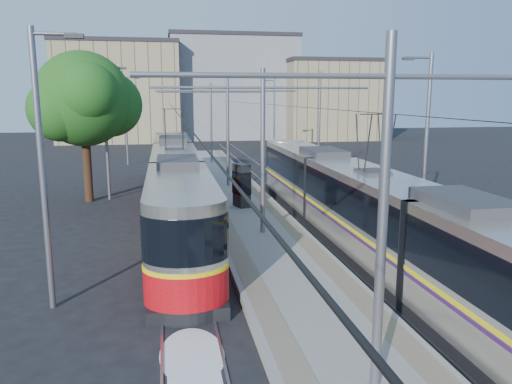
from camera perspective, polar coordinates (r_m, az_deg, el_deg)
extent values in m
plane|color=black|center=(14.70, 6.93, -13.92)|extent=(160.00, 160.00, 0.00)
cube|color=gray|center=(30.59, -2.47, -0.44)|extent=(4.00, 50.00, 0.30)
cube|color=gray|center=(30.40, -5.18, -0.25)|extent=(0.70, 50.00, 0.01)
cube|color=gray|center=(30.78, 0.20, -0.06)|extent=(0.70, 50.00, 0.01)
cube|color=gray|center=(30.34, -10.57, -0.97)|extent=(0.07, 70.00, 0.03)
cube|color=gray|center=(30.37, -7.87, -0.88)|extent=(0.07, 70.00, 0.03)
cube|color=gray|center=(31.13, 2.79, -0.50)|extent=(0.07, 70.00, 0.03)
cube|color=gray|center=(31.48, 5.34, -0.40)|extent=(0.07, 70.00, 0.03)
cube|color=black|center=(27.45, -9.10, -1.78)|extent=(2.30, 27.89, 0.40)
cube|color=#B7B3A8|center=(27.14, -9.20, 1.63)|extent=(2.40, 26.29, 2.90)
cube|color=black|center=(27.06, -9.23, 2.67)|extent=(2.43, 26.29, 1.30)
cube|color=yellow|center=(27.20, -9.18, 0.79)|extent=(2.43, 26.29, 0.12)
cube|color=red|center=(27.29, -9.15, -0.24)|extent=(2.42, 26.29, 1.10)
cube|color=#2D2D30|center=(26.93, -9.31, 4.99)|extent=(1.68, 3.00, 0.30)
cube|color=black|center=(20.02, 12.80, -6.68)|extent=(2.30, 29.45, 0.40)
cube|color=beige|center=(19.60, 13.00, -2.07)|extent=(2.40, 27.85, 2.90)
cube|color=black|center=(19.49, 13.06, -0.64)|extent=(2.43, 27.85, 1.30)
cube|color=yellow|center=(19.69, 12.95, -3.20)|extent=(2.43, 27.85, 0.12)
cube|color=#38164D|center=(19.72, 12.93, -3.63)|extent=(2.43, 27.85, 0.10)
cube|color=#2D2D30|center=(19.31, 13.20, 2.56)|extent=(1.68, 3.00, 0.30)
cylinder|color=slate|center=(9.90, 14.27, -3.16)|extent=(0.20, 0.20, 7.00)
cylinder|color=slate|center=(9.62, 15.04, 12.64)|extent=(9.20, 0.10, 0.10)
cylinder|color=slate|center=(21.24, 0.79, 4.54)|extent=(0.20, 0.20, 7.00)
cylinder|color=slate|center=(21.12, 0.80, 11.84)|extent=(9.20, 0.10, 0.10)
cylinder|color=slate|center=(33.05, -3.24, 6.79)|extent=(0.20, 0.20, 7.00)
cylinder|color=slate|center=(32.97, -3.29, 11.47)|extent=(9.20, 0.10, 0.10)
cylinder|color=slate|center=(44.96, -5.15, 7.84)|extent=(0.20, 0.20, 7.00)
cylinder|color=slate|center=(44.90, -5.21, 11.28)|extent=(9.20, 0.10, 0.10)
cylinder|color=black|center=(29.73, -9.55, 9.58)|extent=(0.02, 70.00, 0.02)
cylinder|color=black|center=(30.70, 4.21, 9.73)|extent=(0.02, 70.00, 0.02)
cylinder|color=slate|center=(15.27, -23.22, 1.92)|extent=(0.18, 0.18, 8.00)
cube|color=#2D2D30|center=(14.99, -20.07, 16.39)|extent=(0.50, 0.22, 0.12)
cylinder|color=slate|center=(30.98, -16.76, 6.45)|extent=(0.18, 0.18, 8.00)
cube|color=#2D2D30|center=(30.85, -15.06, 13.49)|extent=(0.50, 0.22, 0.12)
cylinder|color=slate|center=(46.89, -14.64, 7.90)|extent=(0.18, 0.18, 8.00)
cube|color=#2D2D30|center=(46.80, -13.49, 12.55)|extent=(0.50, 0.22, 0.12)
cylinder|color=slate|center=(23.82, 18.86, 5.13)|extent=(0.18, 0.18, 8.00)
cube|color=#2D2D30|center=(23.26, 16.99, 14.37)|extent=(0.50, 0.22, 0.12)
cylinder|color=slate|center=(38.55, 7.23, 7.60)|extent=(0.18, 0.18, 8.00)
cube|color=#2D2D30|center=(38.21, 5.75, 13.23)|extent=(0.50, 0.22, 0.12)
cylinder|color=slate|center=(54.01, 2.09, 8.59)|extent=(0.18, 0.18, 8.00)
cube|color=#2D2D30|center=(53.77, 0.94, 12.58)|extent=(0.50, 0.22, 0.12)
cube|color=black|center=(26.71, -1.66, 0.76)|extent=(0.88, 1.14, 2.31)
cube|color=black|center=(26.69, -1.66, 1.07)|extent=(0.93, 1.19, 1.20)
cylinder|color=#382314|center=(31.01, -18.68, 2.27)|extent=(0.50, 0.50, 3.62)
sphere|color=#164C15|center=(30.71, -19.16, 10.01)|extent=(5.43, 5.43, 5.43)
sphere|color=#164C15|center=(31.44, -16.39, 9.55)|extent=(3.85, 3.85, 3.85)
cube|color=gray|center=(72.96, -15.25, 10.76)|extent=(16.00, 12.00, 12.95)
cube|color=#262328|center=(73.30, -15.52, 16.02)|extent=(16.32, 12.24, 0.50)
cube|color=gray|center=(77.38, -2.89, 11.63)|extent=(18.00, 14.00, 14.38)
cube|color=#262328|center=(77.84, -2.94, 17.11)|extent=(18.36, 14.28, 0.50)
cube|color=gray|center=(74.70, 8.62, 10.19)|extent=(14.00, 10.00, 10.84)
cube|color=#262328|center=(74.86, 8.75, 14.53)|extent=(14.28, 10.20, 0.50)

